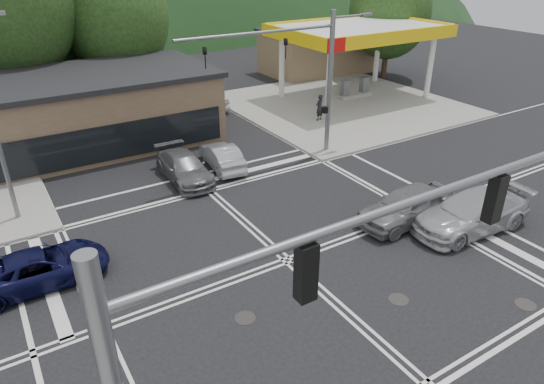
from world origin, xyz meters
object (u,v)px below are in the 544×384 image
car_blue_west (41,267)px  car_queue_b (203,98)px  car_queue_a (222,156)px  car_northbound (184,167)px  car_grey_center (408,206)px  car_silver_east (471,212)px  pedestrian (319,107)px

car_blue_west → car_queue_b: size_ratio=0.98×
car_queue_a → car_northbound: 2.38m
car_grey_center → car_silver_east: 2.64m
car_queue_a → pedestrian: bearing=-152.5°
car_silver_east → pedestrian: 15.25m
car_northbound → car_queue_a: bearing=9.4°
car_queue_b → pedestrian: 8.98m
car_queue_a → car_queue_b: car_queue_b is taller
car_queue_a → car_grey_center: bearing=120.9°
car_blue_west → car_silver_east: (16.31, -5.71, 0.15)m
car_queue_a → car_northbound: size_ratio=0.85×
car_silver_east → car_blue_west: bearing=-105.6°
car_blue_west → car_silver_east: size_ratio=0.84×
car_queue_b → pedestrian: (5.58, -7.03, 0.22)m
car_blue_west → car_grey_center: car_grey_center is taller
car_silver_east → car_northbound: bearing=-139.0°
car_silver_east → car_northbound: car_silver_east is taller
car_grey_center → car_northbound: (-6.62, 9.30, -0.13)m
car_blue_west → car_silver_east: 17.28m
car_blue_west → car_silver_east: car_silver_east is taller
car_queue_a → car_queue_b: 11.11m
car_silver_east → car_queue_b: size_ratio=1.16×
car_silver_east → car_queue_a: (-6.15, 11.47, -0.14)m
car_blue_west → car_northbound: size_ratio=0.99×
car_queue_b → car_northbound: (-6.00, -10.80, -0.13)m
car_grey_center → pedestrian: (4.96, 13.07, 0.22)m
car_queue_a → pedestrian: 9.86m
car_queue_b → car_blue_west: bearing=40.2°
car_grey_center → car_silver_east: car_grey_center is taller
car_queue_a → car_blue_west: bearing=36.5°
car_grey_center → car_blue_west: bearing=-104.9°
car_queue_a → car_northbound: car_northbound is taller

